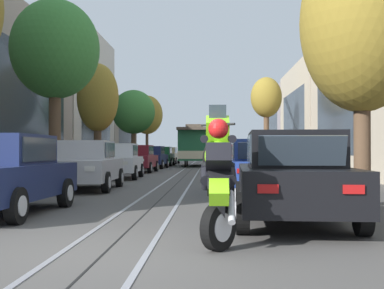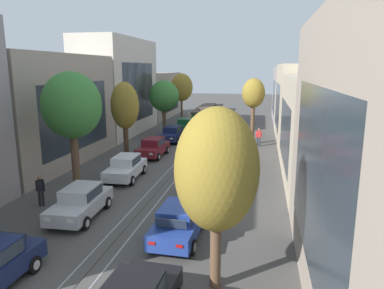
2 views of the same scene
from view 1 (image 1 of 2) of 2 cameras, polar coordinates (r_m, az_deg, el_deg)
The scene contains 26 objects.
ground_plane at distance 29.06m, azimuth -0.43°, elevation -3.18°, with size 160.00×160.00×0.00m, color #4C4947.
trolley_track_rails at distance 32.74m, azimuth -0.13°, elevation -2.89°, with size 1.14×64.89×0.01m.
building_facade_left at distance 31.99m, azimuth -19.09°, elevation 5.55°, with size 5.96×56.59×10.71m.
building_facade_right at distance 33.73m, azimuth 17.70°, elevation 3.94°, with size 5.55×56.59×9.22m.
parked_car_navy_near_left at distance 10.72m, azimuth -20.65°, elevation -3.10°, with size 2.08×4.39×1.58m.
parked_car_silver_second_left at distance 16.72m, azimuth -11.81°, elevation -2.26°, with size 2.10×4.40×1.58m.
parked_car_white_mid_left at distance 23.21m, azimuth -8.25°, elevation -1.82°, with size 2.11×4.41×1.58m.
parked_car_maroon_fourth_left at distance 29.62m, azimuth -6.08°, elevation -1.58°, with size 2.08×4.39×1.58m.
parked_car_navy_fifth_left at distance 36.13m, azimuth -4.50°, elevation -1.43°, with size 2.12×4.41×1.58m.
parked_car_green_sixth_left at distance 42.02m, azimuth -3.44°, elevation -1.32°, with size 2.06×4.39×1.58m.
parked_car_beige_far_left at distance 48.49m, azimuth -2.70°, elevation -1.24°, with size 2.12×4.41×1.58m.
parked_car_black_near_right at distance 9.00m, azimuth 11.22°, elevation -3.61°, with size 2.14×4.42×1.58m.
parked_car_blue_second_right at distance 14.95m, azimuth 7.54°, elevation -2.45°, with size 2.08×4.39×1.58m.
parked_car_grey_mid_right at distance 20.44m, azimuth 6.78°, elevation -1.98°, with size 2.04×4.38×1.58m.
parked_car_red_fourth_right at distance 26.83m, azimuth 5.63°, elevation -1.68°, with size 2.09×4.40×1.58m.
parked_car_maroon_fifth_right at distance 32.70m, azimuth 4.78°, elevation -1.50°, with size 2.01×4.37×1.58m.
street_tree_kerb_left_second at distance 21.12m, azimuth -15.16°, elevation 10.18°, with size 3.51×3.34×7.27m.
street_tree_kerb_left_mid at distance 29.97m, azimuth -10.56°, elevation 5.07°, with size 2.42×2.02×6.33m.
street_tree_kerb_left_fourth at distance 40.64m, azimuth -6.59°, elevation 3.62°, with size 3.41×3.03×6.10m.
street_tree_kerb_left_far at distance 50.64m, azimuth -5.08°, elevation 3.32°, with size 3.13×2.72×6.76m.
street_tree_kerb_right_near at distance 12.46m, azimuth 18.55°, elevation 12.81°, with size 2.78×2.97×6.26m.
street_tree_kerb_right_second at distance 36.58m, azimuth 8.36°, elevation 5.08°, with size 2.21×2.05×6.51m.
cable_car_trolley at distance 41.24m, azimuth 0.34°, elevation -0.14°, with size 2.65×9.15×3.28m.
motorcycle_with_rider at distance 6.73m, azimuth 2.96°, elevation -2.94°, with size 0.47×1.81×1.90m.
pedestrian_on_left_pavement at distance 35.57m, azimuth 9.60°, elevation -1.13°, with size 0.55×0.27×1.74m.
pedestrian_on_right_pavement at distance 18.51m, azimuth -19.74°, elevation -1.54°, with size 0.55×0.42×1.72m.
Camera 1 is at (1.31, -6.25, 1.26)m, focal length 47.39 mm.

